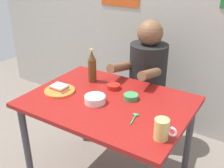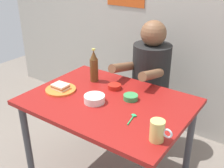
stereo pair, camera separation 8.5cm
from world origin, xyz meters
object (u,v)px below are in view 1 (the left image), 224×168
object	(u,v)px
beer_mug	(162,129)
sambal_bowl_red	(114,86)
dining_table	(108,112)
plate_orange	(60,91)
stool	(145,109)
sandwich	(59,88)
beer_bottle	(92,67)
person_seated	(147,68)

from	to	relation	value
beer_mug	sambal_bowl_red	xyz separation A→B (m)	(-0.53, 0.38, -0.04)
dining_table	beer_mug	world-z (taller)	beer_mug
dining_table	sambal_bowl_red	size ratio (longest dim) A/B	11.46
beer_mug	plate_orange	bearing A→B (deg)	170.97
plate_orange	sambal_bowl_red	size ratio (longest dim) A/B	2.29
beer_mug	dining_table	bearing A→B (deg)	155.88
dining_table	stool	size ratio (longest dim) A/B	2.44
stool	sambal_bowl_red	xyz separation A→B (m)	(-0.06, -0.46, 0.41)
stool	beer_mug	distance (m)	1.07
sandwich	sambal_bowl_red	size ratio (longest dim) A/B	1.15
dining_table	sandwich	bearing A→B (deg)	-167.76
beer_bottle	stool	bearing A→B (deg)	58.63
stool	beer_mug	bearing A→B (deg)	-60.57
person_seated	beer_mug	xyz separation A→B (m)	(0.48, -0.83, 0.03)
person_seated	sandwich	xyz separation A→B (m)	(-0.36, -0.70, 0.01)
sandwich	beer_bottle	xyz separation A→B (m)	(0.10, 0.27, 0.09)
person_seated	sandwich	size ratio (longest dim) A/B	6.54
dining_table	plate_orange	distance (m)	0.39
stool	sandwich	world-z (taller)	sandwich
sambal_bowl_red	person_seated	bearing A→B (deg)	82.56
beer_bottle	person_seated	bearing A→B (deg)	57.96
sandwich	beer_mug	size ratio (longest dim) A/B	0.87
stool	beer_mug	size ratio (longest dim) A/B	3.57
dining_table	beer_bottle	xyz separation A→B (m)	(-0.27, 0.19, 0.21)
dining_table	stool	xyz separation A→B (m)	(-0.00, 0.63, -0.30)
dining_table	person_seated	xyz separation A→B (m)	(-0.00, 0.62, 0.12)
person_seated	beer_mug	size ratio (longest dim) A/B	5.71
person_seated	beer_mug	world-z (taller)	person_seated
dining_table	person_seated	distance (m)	0.63
plate_orange	beer_bottle	xyz separation A→B (m)	(0.10, 0.27, 0.11)
stool	sandwich	size ratio (longest dim) A/B	4.09
dining_table	sambal_bowl_red	bearing A→B (deg)	109.59
person_seated	stool	bearing A→B (deg)	90.00
dining_table	sandwich	world-z (taller)	sandwich
sandwich	beer_mug	bearing A→B (deg)	-9.03
stool	beer_mug	world-z (taller)	beer_mug
person_seated	plate_orange	world-z (taller)	person_seated
person_seated	sambal_bowl_red	distance (m)	0.45
dining_table	plate_orange	bearing A→B (deg)	-167.76
dining_table	stool	distance (m)	0.70
stool	beer_bottle	bearing A→B (deg)	-121.37
plate_orange	beer_bottle	bearing A→B (deg)	70.38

